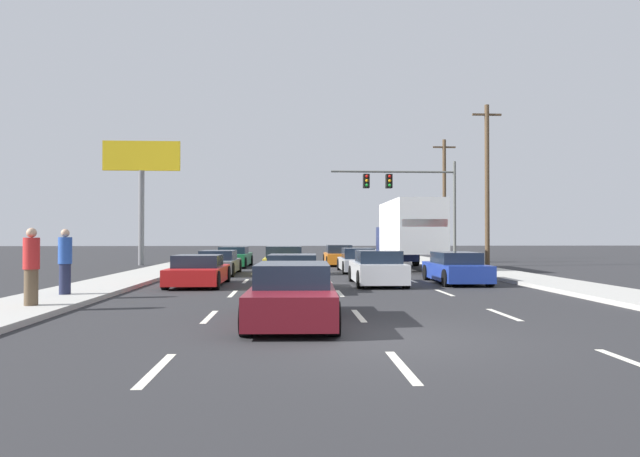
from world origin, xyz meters
TOP-DOWN VIEW (x-y plane):
  - ground_plane at (0.00, 25.00)m, footprint 140.00×140.00m
  - sidewalk_right at (8.22, 20.00)m, footprint 2.53×80.00m
  - sidewalk_left at (-8.22, 20.00)m, footprint 2.53×80.00m
  - lane_markings at (-0.00, 20.20)m, footprint 6.94×57.00m
  - car_green at (-4.93, 23.13)m, footprint 1.97×4.59m
  - car_gray at (-5.03, 16.77)m, footprint 1.89×4.38m
  - car_red at (-4.97, 10.69)m, footprint 1.96×4.22m
  - car_black at (-1.73, 24.58)m, footprint 2.07×4.25m
  - car_yellow at (-1.93, 16.84)m, footprint 1.90×4.59m
  - car_tan at (-1.50, 8.81)m, footprint 2.00×4.08m
  - car_maroon at (-1.52, 1.93)m, footprint 1.96×4.68m
  - car_orange at (1.46, 24.80)m, footprint 1.83×4.60m
  - car_silver at (1.83, 18.12)m, footprint 1.85×4.52m
  - car_white at (1.69, 10.73)m, footprint 1.88×4.17m
  - box_truck at (4.88, 20.19)m, footprint 2.75×8.72m
  - car_blue at (4.87, 11.33)m, footprint 1.86×4.26m
  - traffic_signal_mast at (6.16, 27.57)m, footprint 8.62×0.69m
  - utility_pole_mid at (10.43, 23.33)m, footprint 1.80×0.28m
  - utility_pole_far at (10.54, 33.20)m, footprint 1.80×0.28m
  - roadside_billboard at (-10.98, 25.50)m, footprint 4.81×0.36m
  - pedestrian_near_corner at (-7.91, 3.92)m, footprint 0.38×0.38m
  - pedestrian_mid_block at (-8.13, 6.52)m, footprint 0.38×0.38m

SIDE VIEW (x-z plane):
  - ground_plane at x=0.00m, z-range 0.00..0.00m
  - lane_markings at x=0.00m, z-range 0.00..0.01m
  - sidewalk_right at x=8.22m, z-range 0.00..0.14m
  - sidewalk_left at x=-8.22m, z-range 0.00..0.14m
  - car_red at x=-4.97m, z-range -0.05..1.09m
  - car_gray at x=-5.03m, z-range -0.03..1.11m
  - car_silver at x=1.83m, z-range -0.06..1.16m
  - car_black at x=-1.73m, z-range -0.04..1.14m
  - car_green at x=-4.93m, z-range -0.04..1.16m
  - car_blue at x=4.87m, z-range -0.04..1.17m
  - car_tan at x=-1.50m, z-range -0.04..1.18m
  - car_orange at x=1.46m, z-range -0.07..1.21m
  - car_maroon at x=-1.52m, z-range -0.04..1.21m
  - car_white at x=1.69m, z-range -0.05..1.25m
  - car_yellow at x=-1.93m, z-range -0.07..1.28m
  - pedestrian_near_corner at x=-7.91m, z-range 0.15..2.04m
  - pedestrian_mid_block at x=-8.13m, z-range 0.15..2.05m
  - box_truck at x=4.88m, z-range 0.28..3.98m
  - utility_pole_far at x=10.54m, z-range 0.14..9.60m
  - traffic_signal_mast at x=6.16m, z-range 1.58..8.56m
  - utility_pole_mid at x=10.43m, z-range 0.14..10.02m
  - roadside_billboard at x=-10.98m, z-range 1.81..9.65m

